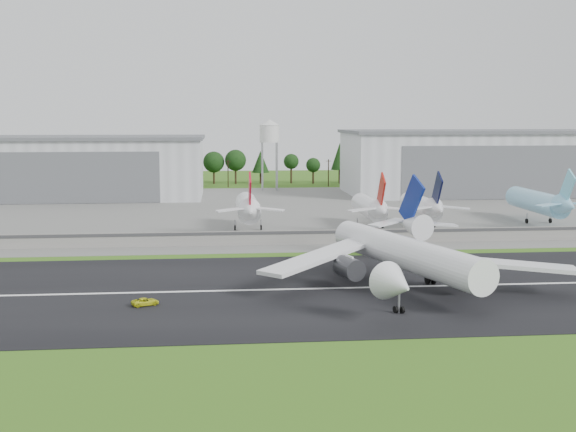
{
  "coord_description": "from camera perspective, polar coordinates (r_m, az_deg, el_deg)",
  "views": [
    {
      "loc": [
        -25.81,
        -113.18,
        29.96
      ],
      "look_at": [
        -11.16,
        40.0,
        9.0
      ],
      "focal_mm": 45.0,
      "sensor_mm": 36.0,
      "label": 1
    }
  ],
  "objects": [
    {
      "name": "hangar_east",
      "position": [
        296.31,
        14.48,
        4.16
      ],
      "size": [
        102.0,
        47.0,
        25.2
      ],
      "color": "silver",
      "rests_on": "ground"
    },
    {
      "name": "ground_vehicle",
      "position": [
        118.72,
        -11.21,
        -6.66
      ],
      "size": [
        4.84,
        3.67,
        1.22
      ],
      "primitive_type": "imported",
      "rotation": [
        0.0,
        0.0,
        2.0
      ],
      "color": "#C9CC18",
      "rests_on": "runway"
    },
    {
      "name": "blast_fence",
      "position": [
        172.45,
        3.22,
        -1.65
      ],
      "size": [
        240.0,
        0.61,
        3.5
      ],
      "color": "gray",
      "rests_on": "ground"
    },
    {
      "name": "runway_centerline",
      "position": [
        129.34,
        6.23,
        -5.63
      ],
      "size": [
        220.0,
        1.0,
        0.02
      ],
      "primitive_type": "cube",
      "color": "white",
      "rests_on": "runway"
    },
    {
      "name": "parked_jet_red_b",
      "position": [
        195.5,
        6.6,
        0.66
      ],
      "size": [
        7.36,
        31.29,
        16.46
      ],
      "color": "white",
      "rests_on": "ground"
    },
    {
      "name": "runway",
      "position": [
        129.36,
        6.23,
        -5.66
      ],
      "size": [
        320.0,
        60.0,
        0.1
      ],
      "primitive_type": "cube",
      "color": "black",
      "rests_on": "ground"
    },
    {
      "name": "parked_jet_skyblue",
      "position": [
        216.17,
        19.4,
        1.04
      ],
      "size": [
        7.36,
        37.29,
        16.89
      ],
      "color": "#86C7E8",
      "rests_on": "ground"
    },
    {
      "name": "hangar_west",
      "position": [
        283.92,
        -16.49,
        3.74
      ],
      "size": [
        97.0,
        44.0,
        23.2
      ],
      "color": "silver",
      "rests_on": "ground"
    },
    {
      "name": "parked_jet_red_a",
      "position": [
        191.37,
        -3.17,
        0.64
      ],
      "size": [
        7.36,
        31.29,
        16.82
      ],
      "color": "white",
      "rests_on": "ground"
    },
    {
      "name": "treeline",
      "position": [
        330.55,
        -0.96,
        2.55
      ],
      "size": [
        320.0,
        16.0,
        22.0
      ],
      "primitive_type": null,
      "color": "black",
      "rests_on": "ground"
    },
    {
      "name": "apron",
      "position": [
        236.5,
        0.85,
        0.49
      ],
      "size": [
        320.0,
        150.0,
        0.1
      ],
      "primitive_type": "cube",
      "color": "slate",
      "rests_on": "ground"
    },
    {
      "name": "utility_poles",
      "position": [
        315.66,
        -0.75,
        2.31
      ],
      "size": [
        230.0,
        3.0,
        12.0
      ],
      "primitive_type": null,
      "color": "black",
      "rests_on": "ground"
    },
    {
      "name": "water_tower",
      "position": [
        298.95,
        -1.48,
        6.72
      ],
      "size": [
        8.4,
        8.4,
        29.4
      ],
      "color": "#99999E",
      "rests_on": "ground"
    },
    {
      "name": "parked_jet_navy",
      "position": [
        199.03,
        10.69,
        0.75
      ],
      "size": [
        7.36,
        31.29,
        16.64
      ],
      "color": "white",
      "rests_on": "ground"
    },
    {
      "name": "main_airliner",
      "position": [
        129.45,
        9.22,
        -3.51
      ],
      "size": [
        54.7,
        58.01,
        18.17
      ],
      "rotation": [
        0.0,
        0.0,
        3.44
      ],
      "color": "white",
      "rests_on": "runway"
    },
    {
      "name": "ground",
      "position": [
        119.89,
        7.2,
        -6.78
      ],
      "size": [
        600.0,
        600.0,
        0.0
      ],
      "primitive_type": "plane",
      "color": "#3A6818",
      "rests_on": "ground"
    }
  ]
}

